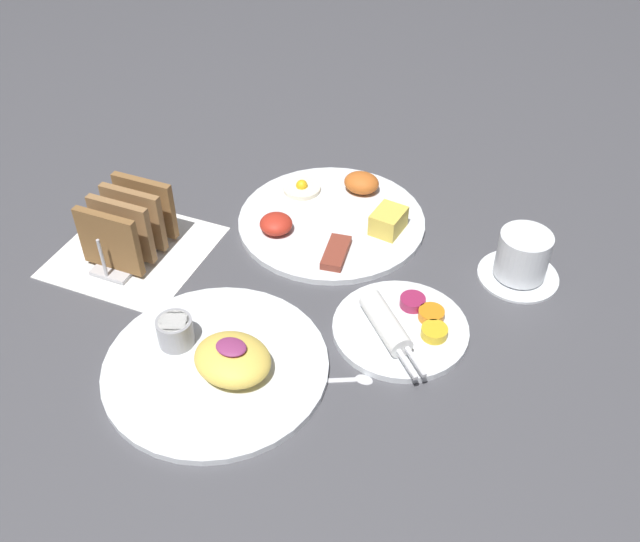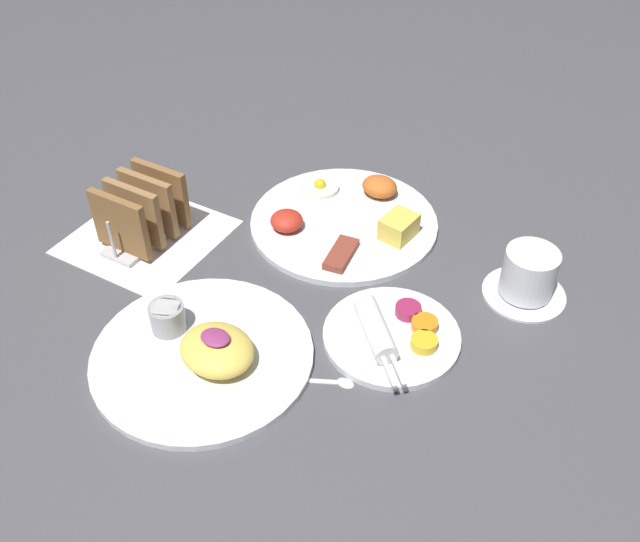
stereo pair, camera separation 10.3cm
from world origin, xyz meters
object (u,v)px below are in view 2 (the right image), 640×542
Objects in this scene: plate_foreground at (204,351)px; coffee_cup at (528,276)px; plate_breakfast at (346,219)px; toast_rack at (142,211)px; plate_condiments at (391,334)px.

coffee_cup reaches higher than plate_foreground.
plate_breakfast is 0.32m from toast_rack.
toast_rack reaches higher than plate_breakfast.
plate_foreground is 0.29m from toast_rack.
plate_foreground is (-0.02, -0.35, 0.00)m from plate_breakfast.
toast_rack is at bearing -163.25° from coffee_cup.
plate_breakfast is 2.53× the size of coffee_cup.
plate_condiments is (0.17, -0.20, 0.00)m from plate_breakfast.
plate_foreground is 1.98× the size of toast_rack.
toast_rack is 0.59m from coffee_cup.
plate_breakfast is 1.03× the size of plate_foreground.
plate_foreground is 0.47m from coffee_cup.
coffee_cup reaches higher than plate_breakfast.
plate_foreground is at bearing -134.72° from coffee_cup.
plate_condiments is 1.58× the size of coffee_cup.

